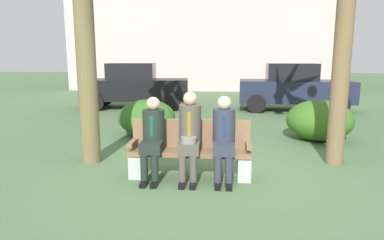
{
  "coord_description": "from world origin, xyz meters",
  "views": [
    {
      "loc": [
        0.2,
        -5.23,
        1.85
      ],
      "look_at": [
        -0.26,
        0.24,
        0.85
      ],
      "focal_mm": 31.6,
      "sensor_mm": 36.0,
      "label": 1
    }
  ],
  "objects": [
    {
      "name": "street_lamp",
      "position": [
        -4.32,
        5.37,
        2.35
      ],
      "size": [
        0.24,
        0.24,
        3.86
      ],
      "color": "black",
      "rests_on": "ground"
    },
    {
      "name": "parked_car_near",
      "position": [
        -3.01,
        7.29,
        0.84
      ],
      "size": [
        4.04,
        2.03,
        1.68
      ],
      "color": "black",
      "rests_on": "ground"
    },
    {
      "name": "parked_car_far",
      "position": [
        2.82,
        7.09,
        0.84
      ],
      "size": [
        3.99,
        1.9,
        1.68
      ],
      "color": "#1E2338",
      "rests_on": "ground"
    },
    {
      "name": "seated_man_middle",
      "position": [
        -0.26,
        -0.23,
        0.75
      ],
      "size": [
        0.34,
        0.72,
        1.36
      ],
      "color": "#4C473D",
      "rests_on": "ground"
    },
    {
      "name": "shrub_near_bench",
      "position": [
        2.47,
        2.56,
        0.46
      ],
      "size": [
        1.49,
        1.36,
        0.93
      ],
      "primitive_type": "ellipsoid",
      "color": "#37671F",
      "rests_on": "ground"
    },
    {
      "name": "ground_plane",
      "position": [
        0.0,
        0.0,
        0.0
      ],
      "size": [
        80.0,
        80.0,
        0.0
      ],
      "primitive_type": "plane",
      "color": "#4A6A42"
    },
    {
      "name": "seated_man_left",
      "position": [
        -0.83,
        -0.23,
        0.71
      ],
      "size": [
        0.34,
        0.72,
        1.27
      ],
      "color": "#1E2823",
      "rests_on": "ground"
    },
    {
      "name": "building_backdrop",
      "position": [
        -1.1,
        17.23,
        4.81
      ],
      "size": [
        15.95,
        6.84,
        9.57
      ],
      "color": "beige",
      "rests_on": "ground"
    },
    {
      "name": "seated_man_right",
      "position": [
        0.26,
        -0.23,
        0.72
      ],
      "size": [
        0.34,
        0.72,
        1.3
      ],
      "color": "#2D3342",
      "rests_on": "ground"
    },
    {
      "name": "park_bench",
      "position": [
        -0.26,
        -0.1,
        0.42
      ],
      "size": [
        1.88,
        0.44,
        0.9
      ],
      "color": "brown",
      "rests_on": "ground"
    },
    {
      "name": "shrub_mid_lawn",
      "position": [
        -1.58,
        2.74,
        0.44
      ],
      "size": [
        1.4,
        1.28,
        0.87
      ],
      "primitive_type": "ellipsoid",
      "color": "#306222",
      "rests_on": "ground"
    }
  ]
}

